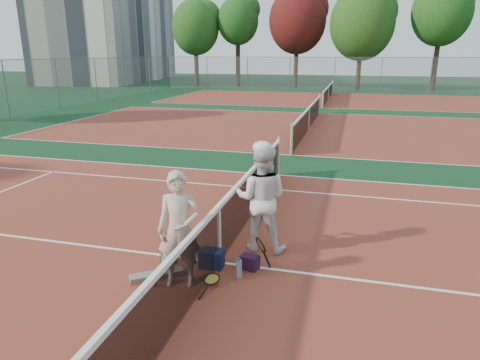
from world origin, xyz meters
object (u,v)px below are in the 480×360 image
net_main (219,234)px  water_bottle (239,269)px  racket_red (166,266)px  player_b (261,198)px  sports_bag_navy (212,259)px  sports_bag_purple (250,262)px  apartment_block (110,18)px  racket_black_held (261,254)px  player_a (179,230)px  racket_spare (212,281)px

net_main → water_bottle: 0.70m
racket_red → net_main: bearing=3.2°
player_b → water_bottle: (-0.10, -1.11, -0.78)m
racket_red → sports_bag_navy: 0.83m
sports_bag_navy → sports_bag_purple: bearing=9.4°
apartment_block → racket_red: (27.42, -44.82, -7.22)m
racket_red → water_bottle: size_ratio=1.84×
net_main → racket_black_held: (0.71, -0.08, -0.23)m
sports_bag_purple → racket_red: bearing=-146.0°
racket_red → sports_bag_navy: racket_red is taller
net_main → sports_bag_purple: net_main is taller
player_a → water_bottle: size_ratio=5.81×
player_a → sports_bag_purple: player_a is taller
apartment_block → sports_bag_navy: size_ratio=58.29×
player_a → player_b: (0.89, 1.49, 0.06)m
apartment_block → racket_black_held: apartment_block is taller
racket_red → water_bottle: racket_red is taller
racket_red → apartment_block: bearing=69.8°
sports_bag_navy → water_bottle: 0.57m
racket_black_held → sports_bag_navy: bearing=-34.9°
sports_bag_navy → water_bottle: size_ratio=1.26×
racket_black_held → sports_bag_navy: racket_black_held is taller
player_a → player_b: bearing=45.6°
apartment_block → net_main: bearing=-57.5°
player_a → water_bottle: bearing=11.9°
apartment_block → water_bottle: (28.44, -44.40, -7.35)m
racket_black_held → sports_bag_navy: 0.80m
apartment_block → racket_red: size_ratio=39.77×
apartment_block → player_b: 52.26m
net_main → player_a: 0.93m
apartment_block → player_a: (27.65, -44.78, -6.63)m
net_main → water_bottle: net_main is taller
player_b → sports_bag_purple: bearing=87.3°
sports_bag_purple → racket_black_held: bearing=-2.1°
racket_black_held → apartment_block: bearing=-98.6°
water_bottle → racket_red: bearing=-157.8°
net_main → player_a: size_ratio=6.29×
net_main → apartment_block: size_ratio=0.50×
player_b → player_a: bearing=57.4°
racket_red → sports_bag_navy: size_ratio=1.47×
racket_black_held → player_a: bearing=-8.2°
racket_spare → sports_bag_purple: sports_bag_purple is taller
net_main → racket_spare: size_ratio=18.37×
player_a → net_main: bearing=52.2°
racket_black_held → sports_bag_navy: (-0.79, -0.09, -0.13)m
net_main → player_b: 0.99m
player_b → net_main: bearing=51.0°
player_b → sports_bag_navy: player_b is taller
racket_black_held → racket_spare: 0.89m
apartment_block → racket_black_held: bearing=-56.9°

